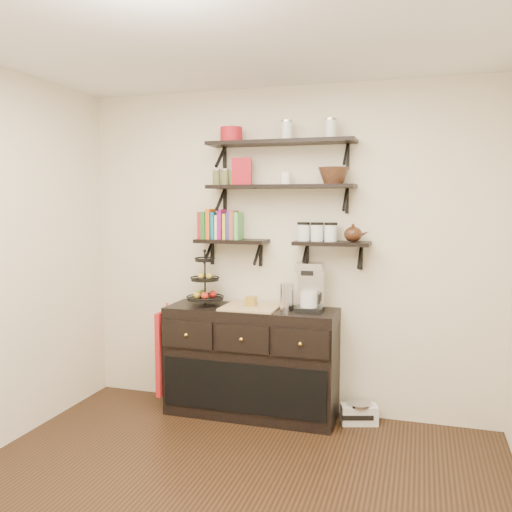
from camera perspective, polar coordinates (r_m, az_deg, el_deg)
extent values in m
cube|color=white|center=(3.00, -5.80, 23.86)|extent=(3.50, 3.50, 0.02)
cube|color=beige|center=(4.54, 2.98, 0.50)|extent=(3.50, 0.02, 2.70)
cube|color=black|center=(4.42, 2.60, 11.86)|extent=(1.20, 0.27, 0.03)
cube|color=black|center=(4.67, -3.31, 10.10)|extent=(0.02, 0.03, 0.20)
cube|color=black|center=(4.42, 9.64, 10.28)|extent=(0.02, 0.03, 0.20)
cube|color=black|center=(4.39, 2.58, 7.32)|extent=(1.20, 0.27, 0.03)
cube|color=black|center=(4.66, -3.28, 5.81)|extent=(0.02, 0.03, 0.20)
cube|color=black|center=(4.41, 9.56, 5.74)|extent=(0.02, 0.03, 0.20)
cube|color=black|center=(4.54, -2.56, 1.58)|extent=(0.60, 0.25, 0.03)
cube|color=black|center=(4.72, -4.62, 0.33)|extent=(0.02, 0.03, 0.20)
cube|color=black|center=(4.58, 0.50, 0.18)|extent=(0.03, 0.03, 0.20)
cube|color=black|center=(4.33, 7.98, 1.33)|extent=(0.60, 0.25, 0.03)
cube|color=black|center=(4.48, 5.41, 0.03)|extent=(0.03, 0.03, 0.20)
cube|color=black|center=(4.42, 11.01, -0.13)|extent=(0.02, 0.03, 0.20)
cube|color=#AF211F|center=(4.63, -5.56, 3.06)|extent=(0.02, 0.15, 0.20)
cube|color=#23682B|center=(4.61, -5.18, 3.31)|extent=(0.03, 0.15, 0.24)
cube|color=#E65811|center=(4.60, -4.74, 3.12)|extent=(0.04, 0.15, 0.21)
cube|color=#0D7288|center=(4.58, -4.32, 3.36)|extent=(0.03, 0.15, 0.25)
cube|color=beige|center=(4.57, -3.92, 3.17)|extent=(0.03, 0.15, 0.22)
cube|color=#901361|center=(4.56, -3.45, 3.42)|extent=(0.04, 0.15, 0.26)
cube|color=gold|center=(4.55, -3.01, 3.23)|extent=(0.03, 0.15, 0.23)
cube|color=navy|center=(4.53, -2.58, 3.03)|extent=(0.03, 0.15, 0.20)
cube|color=#A3503A|center=(4.52, -2.09, 3.28)|extent=(0.04, 0.15, 0.24)
cube|color=#57AB54|center=(4.51, -1.62, 3.08)|extent=(0.03, 0.15, 0.21)
cylinder|color=silver|center=(4.37, 5.03, 2.45)|extent=(0.10, 0.10, 0.13)
cylinder|color=silver|center=(4.35, 6.44, 2.42)|extent=(0.10, 0.10, 0.13)
cylinder|color=silver|center=(4.33, 7.88, 2.39)|extent=(0.10, 0.10, 0.13)
cube|color=black|center=(4.55, -0.51, -11.05)|extent=(1.40, 0.45, 0.90)
cube|color=tan|center=(4.44, -0.51, -5.38)|extent=(0.45, 0.41, 0.02)
sphere|color=gold|center=(4.41, -7.37, -8.25)|extent=(0.04, 0.04, 0.04)
sphere|color=gold|center=(4.25, -1.56, -8.77)|extent=(0.04, 0.04, 0.04)
sphere|color=gold|center=(4.13, 4.67, -9.22)|extent=(0.04, 0.04, 0.04)
cylinder|color=black|center=(4.54, -5.39, -2.39)|extent=(0.01, 0.01, 0.45)
cylinder|color=black|center=(4.57, -5.37, -4.50)|extent=(0.30, 0.30, 0.01)
cylinder|color=black|center=(4.54, -5.39, -2.50)|extent=(0.23, 0.23, 0.02)
cylinder|color=black|center=(4.52, -5.41, -0.47)|extent=(0.16, 0.16, 0.02)
sphere|color=#B21914|center=(4.57, -4.58, -4.03)|extent=(0.06, 0.06, 0.06)
sphere|color=gold|center=(4.55, -5.82, -2.09)|extent=(0.05, 0.05, 0.05)
cube|color=olive|center=(4.43, -0.53, -4.77)|extent=(0.08, 0.08, 0.08)
cube|color=black|center=(4.32, 5.63, -5.57)|extent=(0.22, 0.20, 0.04)
cube|color=silver|center=(4.35, 5.83, -3.30)|extent=(0.22, 0.09, 0.33)
cube|color=silver|center=(4.26, 5.67, -1.14)|extent=(0.22, 0.20, 0.07)
cylinder|color=silver|center=(4.28, 5.59, -4.55)|extent=(0.14, 0.14, 0.12)
cylinder|color=silver|center=(4.32, 3.25, -4.32)|extent=(0.11, 0.11, 0.22)
cube|color=#AB121D|center=(4.71, -9.51, -9.89)|extent=(0.04, 0.30, 0.70)
cube|color=silver|center=(4.57, 10.80, -16.06)|extent=(0.31, 0.22, 0.15)
cylinder|color=silver|center=(4.54, 10.82, -15.06)|extent=(0.24, 0.24, 0.02)
cube|color=black|center=(4.50, 10.69, -16.41)|extent=(0.24, 0.08, 0.04)
cube|color=#AA131F|center=(4.49, -1.52, 8.88)|extent=(0.17, 0.09, 0.22)
cylinder|color=white|center=(4.38, 3.16, 8.14)|extent=(0.09, 0.09, 0.10)
cylinder|color=#AA131F|center=(4.55, -2.62, 12.64)|extent=(0.18, 0.18, 0.12)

